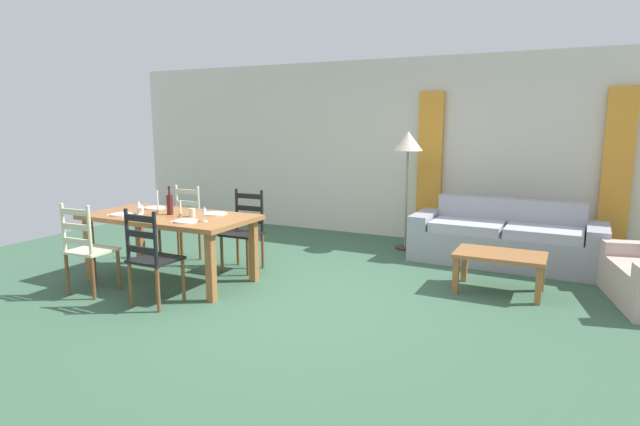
{
  "coord_description": "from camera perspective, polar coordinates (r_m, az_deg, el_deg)",
  "views": [
    {
      "loc": [
        2.54,
        -4.41,
        1.76
      ],
      "look_at": [
        -0.02,
        0.79,
        0.75
      ],
      "focal_mm": 29.21,
      "sensor_mm": 36.0,
      "label": 1
    }
  ],
  "objects": [
    {
      "name": "wine_bottle",
      "position": [
        5.99,
        -16.13,
        0.94
      ],
      "size": [
        0.07,
        0.07,
        0.32
      ],
      "color": "#471919",
      "rests_on": "dining_table"
    },
    {
      "name": "curtain_panel_left",
      "position": [
        7.84,
        11.92,
        4.86
      ],
      "size": [
        0.35,
        0.08,
        2.2
      ],
      "primitive_type": "cube",
      "color": "orange",
      "rests_on": "ground_plane"
    },
    {
      "name": "dinner_plate_far_left",
      "position": [
        6.48,
        -17.65,
        0.55
      ],
      "size": [
        0.24,
        0.24,
        0.02
      ],
      "primitive_type": "cylinder",
      "color": "white",
      "rests_on": "dining_table"
    },
    {
      "name": "dining_chair_near_right",
      "position": [
        5.27,
        -17.96,
        -4.68
      ],
      "size": [
        0.43,
        0.41,
        0.96
      ],
      "color": "black",
      "rests_on": "ground_plane"
    },
    {
      "name": "fork_far_right",
      "position": [
        5.99,
        -12.45,
        -0.01
      ],
      "size": [
        0.02,
        0.17,
        0.01
      ],
      "primitive_type": "cube",
      "rotation": [
        0.0,
        0.0,
        0.03
      ],
      "color": "silver",
      "rests_on": "dining_table"
    },
    {
      "name": "couch",
      "position": [
        6.95,
        19.63,
        -2.88
      ],
      "size": [
        2.3,
        0.85,
        0.8
      ],
      "color": "#989BA4",
      "rests_on": "ground_plane"
    },
    {
      "name": "coffee_table",
      "position": [
        5.75,
        19.1,
        -4.8
      ],
      "size": [
        0.9,
        0.56,
        0.42
      ],
      "color": "#9C6335",
      "rests_on": "ground_plane"
    },
    {
      "name": "dinner_plate_near_left",
      "position": [
        6.14,
        -20.86,
        -0.14
      ],
      "size": [
        0.24,
        0.24,
        0.02
      ],
      "primitive_type": "cylinder",
      "color": "white",
      "rests_on": "dining_table"
    },
    {
      "name": "standing_lamp",
      "position": [
        7.25,
        9.61,
        7.0
      ],
      "size": [
        0.4,
        0.4,
        1.64
      ],
      "color": "#332D28",
      "rests_on": "ground_plane"
    },
    {
      "name": "wall_far",
      "position": [
        8.12,
        8.07,
        6.91
      ],
      "size": [
        9.6,
        0.16,
        2.7
      ],
      "primitive_type": "cube",
      "color": "beige",
      "rests_on": "ground_plane"
    },
    {
      "name": "wine_glass_near_right",
      "position": [
        5.48,
        -12.53,
        0.22
      ],
      "size": [
        0.06,
        0.06,
        0.16
      ],
      "color": "white",
      "rests_on": "dining_table"
    },
    {
      "name": "curtain_panel_right",
      "position": [
        7.61,
        29.72,
        3.62
      ],
      "size": [
        0.35,
        0.08,
        2.2
      ],
      "primitive_type": "cube",
      "color": "orange",
      "rests_on": "ground_plane"
    },
    {
      "name": "dining_chair_near_left",
      "position": [
        5.87,
        -24.13,
        -3.61
      ],
      "size": [
        0.44,
        0.42,
        0.96
      ],
      "color": "beige",
      "rests_on": "ground_plane"
    },
    {
      "name": "fork_near_left",
      "position": [
        6.25,
        -21.8,
        -0.09
      ],
      "size": [
        0.02,
        0.17,
        0.01
      ],
      "primitive_type": "cube",
      "rotation": [
        0.0,
        0.0,
        0.0
      ],
      "color": "silver",
      "rests_on": "dining_table"
    },
    {
      "name": "wine_glass_near_left",
      "position": [
        6.1,
        -19.23,
        0.86
      ],
      "size": [
        0.06,
        0.06,
        0.16
      ],
      "color": "white",
      "rests_on": "dining_table"
    },
    {
      "name": "candle_tall",
      "position": [
        6.12,
        -17.33,
        0.66
      ],
      "size": [
        0.05,
        0.05,
        0.26
      ],
      "color": "#998C66",
      "rests_on": "dining_table"
    },
    {
      "name": "coffee_cup_secondary",
      "position": [
        6.15,
        -19.05,
        0.32
      ],
      "size": [
        0.07,
        0.07,
        0.09
      ],
      "primitive_type": "cylinder",
      "color": "beige",
      "rests_on": "dining_table"
    },
    {
      "name": "ground_plane",
      "position": [
        5.38,
        -3.53,
        -9.32
      ],
      "size": [
        9.6,
        9.6,
        0.02
      ],
      "primitive_type": "cube",
      "color": "#395D44"
    },
    {
      "name": "dining_chair_far_left",
      "position": [
        6.88,
        -14.88,
        -1.17
      ],
      "size": [
        0.43,
        0.41,
        0.96
      ],
      "color": "beige",
      "rests_on": "ground_plane"
    },
    {
      "name": "dinner_plate_far_right",
      "position": [
        5.9,
        -11.32,
        -0.06
      ],
      "size": [
        0.24,
        0.24,
        0.02
      ],
      "primitive_type": "cylinder",
      "color": "white",
      "rests_on": "dining_table"
    },
    {
      "name": "dining_chair_far_right",
      "position": [
        6.33,
        -8.28,
        -1.9
      ],
      "size": [
        0.43,
        0.41,
        0.96
      ],
      "color": "black",
      "rests_on": "ground_plane"
    },
    {
      "name": "dining_table",
      "position": [
        6.01,
        -16.14,
        -1.0
      ],
      "size": [
        1.9,
        0.96,
        0.75
      ],
      "color": "#9C6335",
      "rests_on": "ground_plane"
    },
    {
      "name": "dinner_plate_near_right",
      "position": [
        5.52,
        -14.47,
        -0.87
      ],
      "size": [
        0.24,
        0.24,
        0.02
      ],
      "primitive_type": "cylinder",
      "color": "white",
      "rests_on": "dining_table"
    },
    {
      "name": "fork_near_right",
      "position": [
        5.62,
        -15.63,
        -0.8
      ],
      "size": [
        0.03,
        0.17,
        0.01
      ],
      "primitive_type": "cube",
      "rotation": [
        0.0,
        0.0,
        0.1
      ],
      "color": "silver",
      "rests_on": "dining_table"
    },
    {
      "name": "fork_far_left",
      "position": [
        6.59,
        -18.59,
        0.59
      ],
      "size": [
        0.02,
        0.17,
        0.01
      ],
      "primitive_type": "cube",
      "rotation": [
        0.0,
        0.0,
        0.01
      ],
      "color": "silver",
      "rests_on": "dining_table"
    },
    {
      "name": "coffee_cup_primary",
      "position": [
        5.82,
        -13.84,
        0.07
      ],
      "size": [
        0.07,
        0.07,
        0.09
      ],
      "primitive_type": "cylinder",
      "color": "beige",
      "rests_on": "dining_table"
    },
    {
      "name": "candle_short",
      "position": [
        5.83,
        -15.01,
        0.04
      ],
      "size": [
        0.05,
        0.05,
        0.17
      ],
      "color": "#998C66",
      "rests_on": "dining_table"
    }
  ]
}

